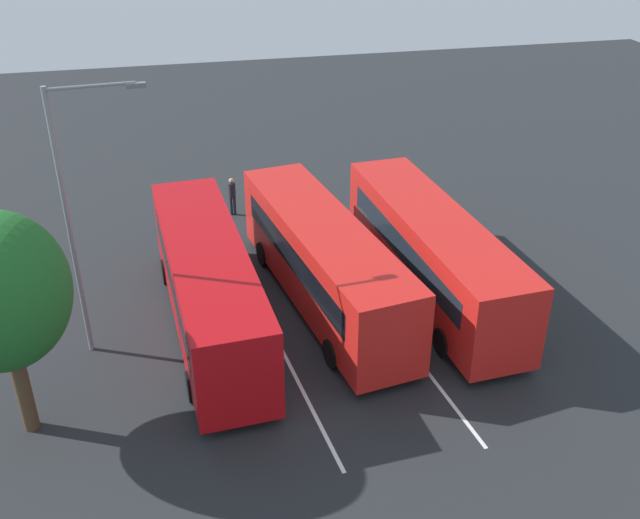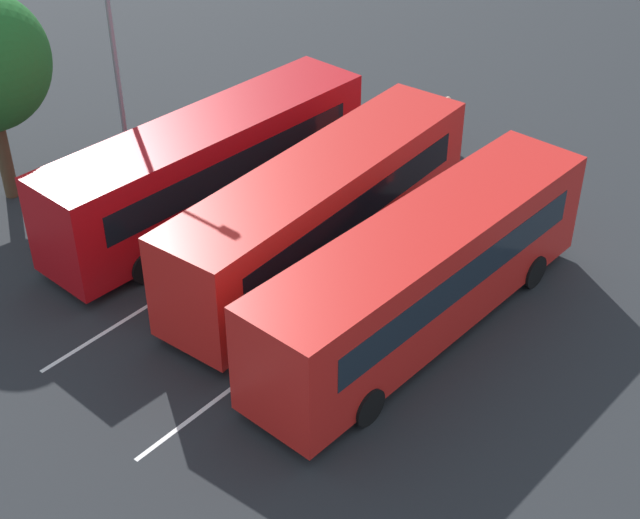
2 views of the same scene
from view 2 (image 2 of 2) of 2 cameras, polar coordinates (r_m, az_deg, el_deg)
name	(u,v)px [view 2 (image 2 of 2)]	position (r m, az deg, el deg)	size (l,w,h in m)	color
ground_plane	(307,264)	(26.46, -0.81, -0.26)	(75.18, 75.18, 0.00)	#232628
bus_far_left	(425,272)	(23.20, 6.57, -0.76)	(11.41, 3.19, 3.26)	red
bus_center_left	(323,208)	(25.60, 0.18, 3.21)	(11.50, 4.13, 3.26)	red
bus_center_right	(210,165)	(27.95, -6.86, 5.85)	(11.40, 3.14, 3.26)	#B70C11
pedestrian	(446,116)	(32.76, 7.88, 8.86)	(0.38, 0.38, 1.78)	#232833
street_lamp	(116,31)	(29.28, -12.56, 13.73)	(0.40, 2.83, 8.84)	gray
lane_stripe_outer_left	(358,294)	(25.29, 2.36, -2.15)	(15.99, 0.12, 0.01)	silver
lane_stripe_inner_left	(261,236)	(27.72, -3.70, 1.48)	(15.99, 0.12, 0.01)	silver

